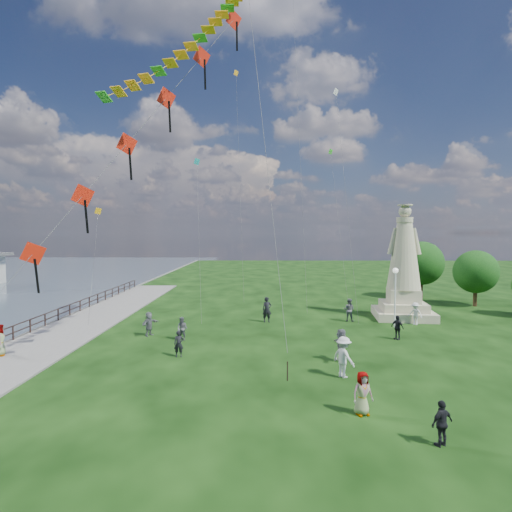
{
  "coord_description": "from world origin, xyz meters",
  "views": [
    {
      "loc": [
        -0.76,
        -16.38,
        6.8
      ],
      "look_at": [
        -1.0,
        8.0,
        5.5
      ],
      "focal_mm": 30.0,
      "sensor_mm": 36.0,
      "label": 1
    }
  ],
  "objects_px": {
    "statue": "(404,275)",
    "person_4": "(362,393)",
    "person_6": "(267,310)",
    "person_0": "(179,344)",
    "person_2": "(344,357)",
    "person_8": "(415,314)",
    "person_10": "(0,342)",
    "person_5": "(149,324)",
    "lamppost": "(395,284)",
    "person_1": "(182,329)",
    "person_7": "(349,310)",
    "person_3": "(442,423)",
    "person_11": "(341,345)",
    "person_9": "(397,327)"
  },
  "relations": [
    {
      "from": "statue",
      "to": "person_4",
      "type": "relative_size",
      "value": 5.55
    },
    {
      "from": "person_6",
      "to": "person_0",
      "type": "bearing_deg",
      "value": -128.47
    },
    {
      "from": "person_2",
      "to": "person_4",
      "type": "relative_size",
      "value": 1.18
    },
    {
      "from": "person_8",
      "to": "person_10",
      "type": "xyz_separation_m",
      "value": [
        -25.79,
        -8.7,
        0.04
      ]
    },
    {
      "from": "person_10",
      "to": "person_5",
      "type": "bearing_deg",
      "value": -81.84
    },
    {
      "from": "lamppost",
      "to": "person_1",
      "type": "distance_m",
      "value": 15.4
    },
    {
      "from": "person_0",
      "to": "person_10",
      "type": "distance_m",
      "value": 9.77
    },
    {
      "from": "person_7",
      "to": "person_8",
      "type": "height_order",
      "value": "person_7"
    },
    {
      "from": "person_0",
      "to": "person_10",
      "type": "height_order",
      "value": "person_10"
    },
    {
      "from": "person_5",
      "to": "person_7",
      "type": "xyz_separation_m",
      "value": [
        14.24,
        4.84,
        0.08
      ]
    },
    {
      "from": "person_3",
      "to": "person_6",
      "type": "xyz_separation_m",
      "value": [
        -5.29,
        19.0,
        0.22
      ]
    },
    {
      "from": "lamppost",
      "to": "person_5",
      "type": "height_order",
      "value": "lamppost"
    },
    {
      "from": "person_2",
      "to": "person_11",
      "type": "relative_size",
      "value": 1.09
    },
    {
      "from": "lamppost",
      "to": "person_3",
      "type": "distance_m",
      "value": 17.94
    },
    {
      "from": "person_2",
      "to": "person_5",
      "type": "relative_size",
      "value": 1.2
    },
    {
      "from": "person_3",
      "to": "person_7",
      "type": "bearing_deg",
      "value": -120.0
    },
    {
      "from": "person_6",
      "to": "person_7",
      "type": "height_order",
      "value": "person_6"
    },
    {
      "from": "person_3",
      "to": "person_1",
      "type": "bearing_deg",
      "value": -78.05
    },
    {
      "from": "person_1",
      "to": "person_11",
      "type": "xyz_separation_m",
      "value": [
        9.23,
        -4.41,
        0.14
      ]
    },
    {
      "from": "statue",
      "to": "person_7",
      "type": "distance_m",
      "value": 5.48
    },
    {
      "from": "statue",
      "to": "person_2",
      "type": "relative_size",
      "value": 4.71
    },
    {
      "from": "person_1",
      "to": "person_3",
      "type": "distance_m",
      "value": 17.15
    },
    {
      "from": "lamppost",
      "to": "person_6",
      "type": "xyz_separation_m",
      "value": [
        -9.22,
        1.66,
        -2.15
      ]
    },
    {
      "from": "person_0",
      "to": "person_7",
      "type": "xyz_separation_m",
      "value": [
        11.34,
        9.65,
        0.16
      ]
    },
    {
      "from": "statue",
      "to": "person_0",
      "type": "bearing_deg",
      "value": -138.33
    },
    {
      "from": "person_0",
      "to": "person_11",
      "type": "height_order",
      "value": "person_11"
    },
    {
      "from": "statue",
      "to": "person_10",
      "type": "relative_size",
      "value": 5.24
    },
    {
      "from": "person_6",
      "to": "person_4",
      "type": "bearing_deg",
      "value": -88.82
    },
    {
      "from": "person_0",
      "to": "person_10",
      "type": "bearing_deg",
      "value": 175.93
    },
    {
      "from": "person_8",
      "to": "person_9",
      "type": "relative_size",
      "value": 1.07
    },
    {
      "from": "person_10",
      "to": "person_11",
      "type": "xyz_separation_m",
      "value": [
        18.52,
        -0.58,
        0.02
      ]
    },
    {
      "from": "person_4",
      "to": "person_7",
      "type": "relative_size",
      "value": 0.93
    },
    {
      "from": "person_2",
      "to": "person_8",
      "type": "relative_size",
      "value": 1.16
    },
    {
      "from": "person_5",
      "to": "person_10",
      "type": "xyz_separation_m",
      "value": [
        -6.87,
        -5.04,
        0.06
      ]
    },
    {
      "from": "person_10",
      "to": "person_11",
      "type": "bearing_deg",
      "value": -119.92
    },
    {
      "from": "lamppost",
      "to": "person_10",
      "type": "xyz_separation_m",
      "value": [
        -23.98,
        -7.8,
        -2.25
      ]
    },
    {
      "from": "lamppost",
      "to": "person_2",
      "type": "relative_size",
      "value": 2.24
    },
    {
      "from": "person_2",
      "to": "person_5",
      "type": "xyz_separation_m",
      "value": [
        -11.32,
        8.05,
        -0.16
      ]
    },
    {
      "from": "person_3",
      "to": "person_11",
      "type": "xyz_separation_m",
      "value": [
        -1.53,
        8.95,
        0.14
      ]
    },
    {
      "from": "person_10",
      "to": "person_8",
      "type": "bearing_deg",
      "value": -99.48
    },
    {
      "from": "person_2",
      "to": "lamppost",
      "type": "bearing_deg",
      "value": -63.48
    },
    {
      "from": "person_7",
      "to": "person_10",
      "type": "relative_size",
      "value": 1.02
    },
    {
      "from": "person_0",
      "to": "person_11",
      "type": "bearing_deg",
      "value": -10.63
    },
    {
      "from": "person_7",
      "to": "person_10",
      "type": "xyz_separation_m",
      "value": [
        -21.1,
        -9.87,
        -0.02
      ]
    },
    {
      "from": "person_5",
      "to": "person_6",
      "type": "height_order",
      "value": "person_6"
    },
    {
      "from": "person_7",
      "to": "person_10",
      "type": "distance_m",
      "value": 23.3
    },
    {
      "from": "person_1",
      "to": "person_8",
      "type": "xyz_separation_m",
      "value": [
        16.5,
        4.88,
        0.08
      ]
    },
    {
      "from": "lamppost",
      "to": "person_2",
      "type": "distance_m",
      "value": 12.45
    },
    {
      "from": "person_4",
      "to": "person_0",
      "type": "bearing_deg",
      "value": 122.16
    },
    {
      "from": "person_2",
      "to": "person_8",
      "type": "bearing_deg",
      "value": -68.3
    }
  ]
}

